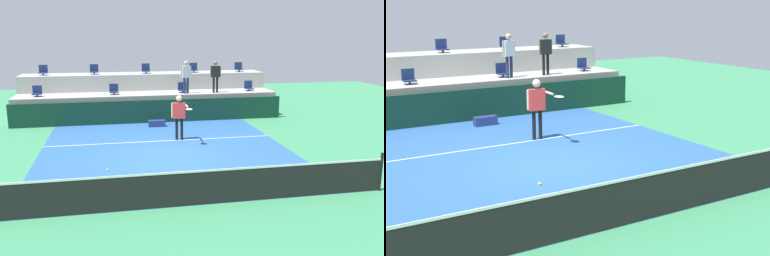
{
  "view_description": "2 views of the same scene",
  "coord_description": "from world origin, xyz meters",
  "views": [
    {
      "loc": [
        -1.87,
        -13.26,
        4.17
      ],
      "look_at": [
        0.77,
        -0.09,
        1.07
      ],
      "focal_mm": 38.09,
      "sensor_mm": 36.0,
      "label": 1
    },
    {
      "loc": [
        -6.21,
        -11.37,
        4.01
      ],
      "look_at": [
        0.3,
        -0.63,
        1.04
      ],
      "focal_mm": 50.06,
      "sensor_mm": 36.0,
      "label": 2
    }
  ],
  "objects": [
    {
      "name": "ground_plane",
      "position": [
        0.0,
        0.0,
        0.0
      ],
      "size": [
        40.0,
        40.0,
        0.0
      ],
      "primitive_type": "plane",
      "color": "#388456"
    },
    {
      "name": "court_inner_paint",
      "position": [
        0.0,
        1.0,
        0.0
      ],
      "size": [
        9.0,
        10.0,
        0.01
      ],
      "primitive_type": "cube",
      "color": "#285693",
      "rests_on": "ground_plane"
    },
    {
      "name": "court_service_line",
      "position": [
        0.0,
        2.4,
        0.01
      ],
      "size": [
        9.0,
        0.06,
        0.0
      ],
      "primitive_type": "cube",
      "color": "white",
      "rests_on": "ground_plane"
    },
    {
      "name": "tennis_net",
      "position": [
        0.0,
        -4.0,
        0.5
      ],
      "size": [
        10.48,
        0.08,
        1.07
      ],
      "color": "black",
      "rests_on": "ground_plane"
    },
    {
      "name": "sponsor_backboard",
      "position": [
        0.0,
        6.0,
        0.55
      ],
      "size": [
        13.0,
        0.16,
        1.1
      ],
      "primitive_type": "cube",
      "color": "#0F3323",
      "rests_on": "ground_plane"
    },
    {
      "name": "seating_tier_lower",
      "position": [
        0.0,
        7.3,
        0.62
      ],
      "size": [
        13.0,
        1.8,
        1.25
      ],
      "primitive_type": "cube",
      "color": "#9E9E99",
      "rests_on": "ground_plane"
    },
    {
      "name": "seating_tier_upper",
      "position": [
        0.0,
        9.1,
        1.05
      ],
      "size": [
        13.0,
        1.8,
        2.1
      ],
      "primitive_type": "cube",
      "color": "#9E9E99",
      "rests_on": "ground_plane"
    },
    {
      "name": "stadium_chair_lower_far_left",
      "position": [
        -5.36,
        7.23,
        1.46
      ],
      "size": [
        0.44,
        0.4,
        0.52
      ],
      "color": "#2D2D33",
      "rests_on": "seating_tier_lower"
    },
    {
      "name": "stadium_chair_lower_left",
      "position": [
        -1.74,
        7.23,
        1.46
      ],
      "size": [
        0.44,
        0.4,
        0.52
      ],
      "color": "#2D2D33",
      "rests_on": "seating_tier_lower"
    },
    {
      "name": "stadium_chair_lower_right",
      "position": [
        1.73,
        7.23,
        1.46
      ],
      "size": [
        0.44,
        0.4,
        0.52
      ],
      "color": "#2D2D33",
      "rests_on": "seating_tier_lower"
    },
    {
      "name": "stadium_chair_lower_far_right",
      "position": [
        5.3,
        7.23,
        1.46
      ],
      "size": [
        0.44,
        0.4,
        0.52
      ],
      "color": "#2D2D33",
      "rests_on": "seating_tier_lower"
    },
    {
      "name": "stadium_chair_upper_far_left",
      "position": [
        -5.28,
        9.03,
        2.31
      ],
      "size": [
        0.44,
        0.4,
        0.52
      ],
      "color": "#2D2D33",
      "rests_on": "seating_tier_upper"
    },
    {
      "name": "stadium_chair_upper_left",
      "position": [
        -2.71,
        9.03,
        2.31
      ],
      "size": [
        0.44,
        0.4,
        0.52
      ],
      "color": "#2D2D33",
      "rests_on": "seating_tier_upper"
    },
    {
      "name": "stadium_chair_upper_center",
      "position": [
        0.03,
        9.03,
        2.31
      ],
      "size": [
        0.44,
        0.4,
        0.52
      ],
      "color": "#2D2D33",
      "rests_on": "seating_tier_upper"
    },
    {
      "name": "stadium_chair_upper_right",
      "position": [
        2.68,
        9.03,
        2.31
      ],
      "size": [
        0.44,
        0.4,
        0.52
      ],
      "color": "#2D2D33",
      "rests_on": "seating_tier_upper"
    },
    {
      "name": "stadium_chair_upper_far_right",
      "position": [
        5.3,
        9.03,
        2.31
      ],
      "size": [
        0.44,
        0.4,
        0.52
      ],
      "color": "#2D2D33",
      "rests_on": "seating_tier_upper"
    },
    {
      "name": "tennis_player",
      "position": [
        0.76,
        2.43,
        1.12
      ],
      "size": [
        0.67,
        1.26,
        1.81
      ],
      "color": "black",
      "rests_on": "ground_plane"
    },
    {
      "name": "spectator_leaning_on_rail",
      "position": [
        1.85,
        6.85,
        2.23
      ],
      "size": [
        0.57,
        0.28,
        1.63
      ],
      "color": "navy",
      "rests_on": "seating_tier_lower"
    },
    {
      "name": "spectator_in_white",
      "position": [
        3.37,
        6.85,
        2.22
      ],
      "size": [
        0.57,
        0.22,
        1.62
      ],
      "color": "black",
      "rests_on": "seating_tier_lower"
    },
    {
      "name": "tennis_ball",
      "position": [
        -2.04,
        -3.16,
        0.79
      ],
      "size": [
        0.07,
        0.07,
        0.07
      ],
      "color": "#CCE033"
    },
    {
      "name": "equipment_bag",
      "position": [
        0.13,
        5.05,
        0.15
      ],
      "size": [
        0.76,
        0.28,
        0.3
      ],
      "primitive_type": "cube",
      "color": "navy",
      "rests_on": "ground_plane"
    }
  ]
}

